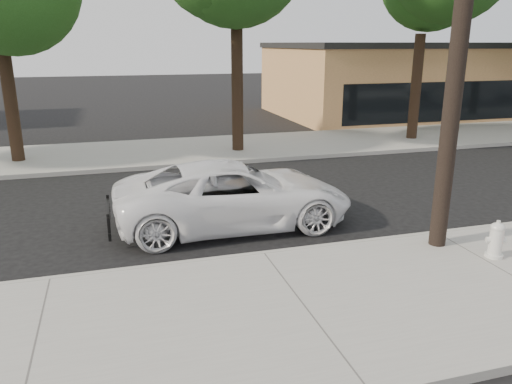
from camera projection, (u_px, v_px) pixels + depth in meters
ground at (238, 224)px, 11.96m from camera, size 120.00×120.00×0.00m
near_sidewalk at (304, 310)px, 7.98m from camera, size 90.00×4.40×0.15m
far_sidewalk at (185, 151)px, 19.75m from camera, size 90.00×5.00×0.15m
curb_near at (264, 256)px, 10.01m from camera, size 90.00×0.12×0.16m
building_main at (427, 80)px, 30.41m from camera, size 18.00×10.00×4.00m
utility_pole at (463, 13)px, 9.10m from camera, size 1.40×0.34×9.00m
police_cruiser at (234, 194)px, 11.68m from camera, size 5.54×2.60×1.53m
fire_hydrant at (496, 241)px, 9.68m from camera, size 0.38×0.34×0.71m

